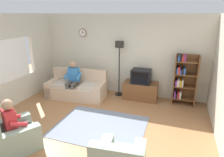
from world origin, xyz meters
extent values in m
plane|color=#9E6B42|center=(0.00, 0.00, 0.00)|extent=(12.00, 12.00, 0.00)
cube|color=beige|center=(0.00, 2.66, 1.35)|extent=(6.20, 0.12, 2.70)
cylinder|color=brown|center=(-1.44, 2.58, 2.05)|extent=(0.28, 0.03, 0.28)
cylinder|color=white|center=(-1.44, 2.56, 2.05)|extent=(0.24, 0.01, 0.24)
cube|color=black|center=(-1.44, 2.56, 2.08)|extent=(0.02, 0.01, 0.09)
cube|color=black|center=(-1.40, 2.56, 2.05)|extent=(0.11, 0.01, 0.01)
cube|color=beige|center=(-2.86, 2.10, 1.40)|extent=(0.12, 1.10, 1.20)
cube|color=white|center=(-2.83, 0.30, 1.40)|extent=(0.04, 2.00, 1.30)
cube|color=white|center=(-2.86, 0.30, 1.40)|extent=(0.03, 1.90, 1.20)
cube|color=tan|center=(-1.29, 1.65, 0.21)|extent=(1.97, 1.02, 0.42)
cube|color=tan|center=(-1.32, 2.01, 0.66)|extent=(1.91, 0.38, 0.48)
cube|color=tan|center=(-0.45, 1.73, 0.28)|extent=(0.30, 0.86, 0.56)
cube|color=tan|center=(-2.12, 1.57, 0.28)|extent=(0.30, 0.86, 0.56)
cube|color=#BCAD99|center=(-0.78, 1.65, 0.47)|extent=(0.66, 0.73, 0.10)
cube|color=#BCAD99|center=(-1.78, 1.55, 0.47)|extent=(0.66, 0.73, 0.10)
cube|color=brown|center=(0.76, 2.25, 0.28)|extent=(1.10, 0.56, 0.57)
cube|color=black|center=(0.76, 2.51, 0.31)|extent=(1.10, 0.04, 0.03)
cube|color=black|center=(0.76, 2.23, 0.79)|extent=(0.60, 0.48, 0.44)
cube|color=black|center=(0.76, 1.98, 0.79)|extent=(0.50, 0.01, 0.36)
cube|color=brown|center=(1.76, 2.30, 0.78)|extent=(0.04, 0.36, 1.55)
cube|color=brown|center=(2.40, 2.30, 0.78)|extent=(0.04, 0.36, 1.55)
cube|color=brown|center=(2.08, 2.47, 0.78)|extent=(0.64, 0.02, 1.55)
cube|color=brown|center=(2.08, 2.30, 0.19)|extent=(0.60, 0.34, 0.02)
cube|color=#72338C|center=(1.84, 2.28, 0.31)|extent=(0.05, 0.28, 0.21)
cube|color=black|center=(1.89, 2.28, 0.28)|extent=(0.04, 0.28, 0.14)
cube|color=red|center=(1.94, 2.28, 0.31)|extent=(0.05, 0.28, 0.22)
cube|color=silver|center=(2.00, 2.28, 0.31)|extent=(0.05, 0.28, 0.21)
cube|color=brown|center=(2.08, 2.30, 0.58)|extent=(0.60, 0.34, 0.02)
cube|color=#72338C|center=(1.84, 2.28, 0.68)|extent=(0.05, 0.28, 0.18)
cube|color=silver|center=(1.89, 2.28, 0.69)|extent=(0.06, 0.28, 0.20)
cube|color=gold|center=(1.96, 2.28, 0.69)|extent=(0.06, 0.28, 0.20)
cube|color=silver|center=(2.02, 2.28, 0.70)|extent=(0.04, 0.28, 0.22)
cube|color=brown|center=(2.08, 2.30, 0.97)|extent=(0.60, 0.34, 0.02)
cube|color=#2D59A5|center=(1.83, 2.28, 1.08)|extent=(0.03, 0.28, 0.19)
cube|color=red|center=(1.88, 2.28, 1.09)|extent=(0.06, 0.28, 0.21)
cube|color=#2D59A5|center=(1.93, 2.28, 1.05)|extent=(0.03, 0.28, 0.14)
cube|color=black|center=(1.98, 2.28, 1.08)|extent=(0.05, 0.28, 0.20)
cube|color=#2D59A5|center=(2.04, 2.28, 1.08)|extent=(0.05, 0.28, 0.19)
cube|color=brown|center=(2.08, 2.30, 1.36)|extent=(0.60, 0.34, 0.02)
cube|color=#2D59A5|center=(1.84, 2.28, 1.44)|extent=(0.05, 0.28, 0.14)
cube|color=black|center=(1.90, 2.28, 1.46)|extent=(0.05, 0.28, 0.19)
cube|color=red|center=(1.96, 2.28, 1.45)|extent=(0.06, 0.28, 0.17)
cube|color=#72338C|center=(2.01, 2.28, 1.46)|extent=(0.04, 0.28, 0.18)
cylinder|color=black|center=(-0.02, 2.35, 0.01)|extent=(0.28, 0.28, 0.03)
cylinder|color=black|center=(-0.02, 2.35, 0.85)|extent=(0.04, 0.04, 1.70)
cylinder|color=black|center=(-0.02, 2.35, 1.75)|extent=(0.28, 0.28, 0.20)
cube|color=gray|center=(-1.19, -1.09, 0.20)|extent=(1.11, 1.13, 0.40)
cube|color=gray|center=(-1.44, -0.92, 0.28)|extent=(0.58, 0.79, 0.56)
cube|color=gray|center=(-0.92, -1.22, 0.28)|extent=(0.58, 0.79, 0.56)
cube|color=slate|center=(0.15, 0.24, 0.01)|extent=(2.20, 1.70, 0.01)
cube|color=#3372B2|center=(-1.38, 1.70, 0.78)|extent=(0.36, 0.23, 0.48)
sphere|color=#A37A5B|center=(-1.37, 1.69, 1.13)|extent=(0.22, 0.22, 0.22)
cylinder|color=#4C4742|center=(-1.27, 1.52, 0.54)|extent=(0.17, 0.39, 0.13)
cylinder|color=#4C4742|center=(-1.45, 1.50, 0.54)|extent=(0.17, 0.39, 0.13)
cylinder|color=#4C4742|center=(-1.25, 1.33, 0.26)|extent=(0.12, 0.12, 0.52)
cylinder|color=#4C4742|center=(-1.43, 1.31, 0.26)|extent=(0.12, 0.12, 0.52)
cylinder|color=#3372B2|center=(-1.16, 1.62, 0.76)|extent=(0.12, 0.34, 0.20)
cylinder|color=#3372B2|center=(-1.57, 1.58, 0.76)|extent=(0.12, 0.34, 0.20)
cube|color=red|center=(-1.22, -1.13, 0.66)|extent=(0.39, 0.34, 0.48)
sphere|color=#A37A5B|center=(-1.21, -1.12, 1.01)|extent=(0.22, 0.22, 0.22)
cylinder|color=#4C4742|center=(-1.20, -0.92, 0.42)|extent=(0.30, 0.39, 0.13)
cylinder|color=#4C4742|center=(-1.05, -1.01, 0.42)|extent=(0.30, 0.39, 0.13)
cylinder|color=#4C4742|center=(-1.10, -0.76, 0.20)|extent=(0.15, 0.15, 0.40)
cylinder|color=#4C4742|center=(-0.95, -0.85, 0.20)|extent=(0.15, 0.15, 0.40)
cylinder|color=red|center=(-1.35, -0.94, 0.64)|extent=(0.24, 0.33, 0.20)
cylinder|color=red|center=(-0.99, -1.15, 0.64)|extent=(0.24, 0.33, 0.20)
camera|label=1|loc=(1.83, -3.71, 2.69)|focal=31.44mm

